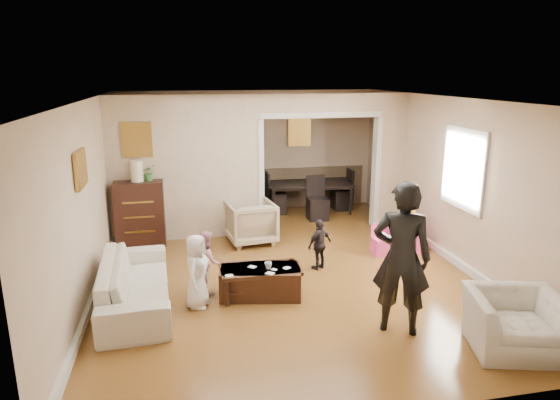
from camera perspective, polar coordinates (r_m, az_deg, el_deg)
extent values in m
plane|color=#956126|center=(7.73, 0.30, -7.92)|extent=(7.00, 7.00, 0.00)
cube|color=beige|center=(8.94, -10.78, 3.65)|extent=(2.75, 0.18, 2.60)
cube|color=beige|center=(9.78, 12.46, 4.49)|extent=(0.55, 0.18, 2.60)
cube|color=beige|center=(9.17, 4.82, 11.22)|extent=(2.22, 0.18, 0.35)
cube|color=white|center=(7.94, 20.64, 3.42)|extent=(0.03, 0.95, 1.10)
cube|color=brown|center=(8.79, -16.35, 6.76)|extent=(0.45, 0.03, 0.55)
cube|color=brown|center=(6.61, -22.21, 3.37)|extent=(0.03, 0.55, 0.40)
cube|color=brown|center=(10.81, 2.28, 7.92)|extent=(0.45, 0.03, 0.55)
imported|color=silver|center=(6.73, -16.53, -9.25)|extent=(0.95, 2.19, 0.63)
imported|color=tan|center=(8.75, -3.44, -2.60)|extent=(0.91, 0.93, 0.75)
imported|color=silver|center=(6.09, 25.70, -12.72)|extent=(1.16, 1.07, 0.63)
cube|color=black|center=(8.92, -15.98, -1.49)|extent=(0.84, 0.47, 1.15)
cylinder|color=#F2E9C6|center=(8.74, -16.33, 3.26)|extent=(0.22, 0.22, 0.36)
imported|color=#427735|center=(8.74, -15.01, 3.11)|extent=(0.26, 0.23, 0.29)
cube|color=#3B1F12|center=(6.77, -2.29, -9.49)|extent=(1.16, 0.73, 0.41)
imported|color=beige|center=(6.64, -1.38, -7.64)|extent=(0.12, 0.12, 0.09)
cube|color=#FC429C|center=(8.64, 14.25, -4.14)|extent=(0.54, 0.54, 0.50)
cube|color=yellow|center=(8.66, 14.85, -1.36)|extent=(0.20, 0.08, 0.30)
cylinder|color=#269DC0|center=(8.47, 13.91, -2.44)|extent=(0.08, 0.08, 0.08)
cube|color=red|center=(8.61, 13.30, -2.22)|extent=(0.10, 0.09, 0.05)
imported|color=silver|center=(8.48, 15.02, -2.58)|extent=(0.23, 0.23, 0.06)
imported|color=black|center=(10.74, 3.44, 0.39)|extent=(1.94, 1.21, 0.65)
imported|color=black|center=(5.80, 13.99, -6.59)|extent=(0.79, 0.69, 1.82)
imported|color=white|center=(6.44, -9.65, -8.19)|extent=(0.46, 0.56, 0.98)
imported|color=#CE808A|center=(6.88, -8.52, -7.07)|extent=(0.40, 0.48, 0.88)
imported|color=black|center=(7.59, 4.64, -5.18)|extent=(0.50, 0.40, 0.80)
cube|color=white|center=(6.72, -3.26, -7.78)|extent=(0.13, 0.13, 0.00)
cube|color=white|center=(6.62, -0.70, -8.10)|extent=(0.10, 0.10, 0.00)
cube|color=white|center=(6.47, -5.94, -8.77)|extent=(0.10, 0.08, 0.00)
cube|color=white|center=(6.51, -1.16, -8.53)|extent=(0.14, 0.14, 0.00)
cube|color=white|center=(6.67, 0.80, -7.93)|extent=(0.12, 0.11, 0.00)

